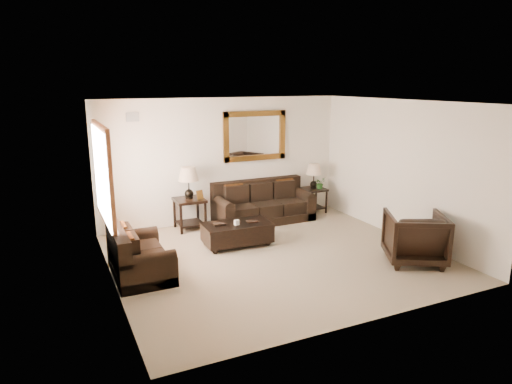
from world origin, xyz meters
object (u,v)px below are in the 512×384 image
end_table_right (314,181)px  coffee_table (237,232)px  end_table_left (189,189)px  sofa (262,207)px  armchair (415,235)px  loveseat (137,257)px

end_table_right → coffee_table: 2.90m
coffee_table → end_table_left: bearing=114.2°
sofa → end_table_left: (-1.65, 0.08, 0.55)m
end_table_left → armchair: size_ratio=1.38×
end_table_left → end_table_right: bearing=0.7°
loveseat → end_table_right: size_ratio=1.24×
end_table_right → armchair: end_table_right is taller
sofa → end_table_left: 1.74m
sofa → end_table_right: size_ratio=1.86×
loveseat → end_table_left: (1.45, 1.91, 0.57)m
loveseat → armchair: (4.41, -1.45, 0.18)m
end_table_left → loveseat: bearing=-127.3°
end_table_left → armchair: 4.49m
sofa → end_table_left: end_table_left is taller
loveseat → end_table_left: size_ratio=1.08×
loveseat → end_table_right: bearing=-66.6°
end_table_left → armchair: (2.95, -3.36, -0.39)m
coffee_table → loveseat: bearing=-160.9°
end_table_left → armchair: bearing=-48.7°
loveseat → armchair: size_ratio=1.49×
end_table_right → coffee_table: (-2.52, -1.35, -0.49)m
armchair → end_table_right: bearing=-62.6°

